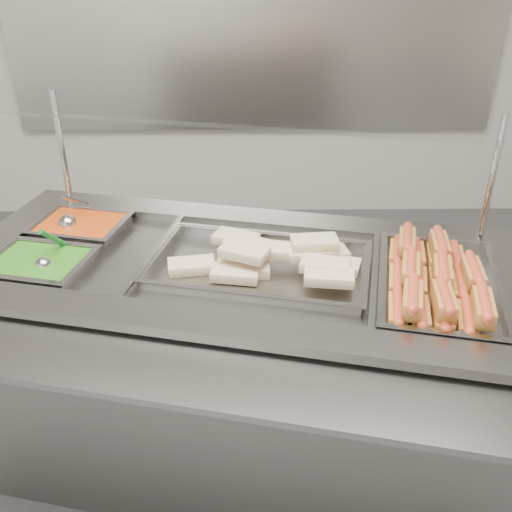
{
  "coord_description": "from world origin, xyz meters",
  "views": [
    {
      "loc": [
        -0.05,
        -1.19,
        1.66
      ],
      "look_at": [
        -0.03,
        0.29,
        0.85
      ],
      "focal_mm": 40.0,
      "sensor_mm": 36.0,
      "label": 1
    }
  ],
  "objects_px": {
    "sneeze_guard": "(255,132)",
    "ladle": "(68,222)",
    "serving_spoon": "(45,260)",
    "pan_hotdogs": "(437,293)",
    "steam_counter": "(243,368)",
    "pan_wraps": "(259,269)"
  },
  "relations": [
    {
      "from": "sneeze_guard",
      "to": "ladle",
      "type": "relative_size",
      "value": 8.67
    },
    {
      "from": "pan_wraps",
      "to": "ladle",
      "type": "bearing_deg",
      "value": 157.08
    },
    {
      "from": "steam_counter",
      "to": "pan_wraps",
      "type": "distance_m",
      "value": 0.39
    },
    {
      "from": "steam_counter",
      "to": "pan_hotdogs",
      "type": "height_order",
      "value": "pan_hotdogs"
    },
    {
      "from": "sneeze_guard",
      "to": "pan_wraps",
      "type": "distance_m",
      "value": 0.42
    },
    {
      "from": "pan_hotdogs",
      "to": "ladle",
      "type": "xyz_separation_m",
      "value": [
        -1.15,
        0.39,
        0.05
      ]
    },
    {
      "from": "sneeze_guard",
      "to": "pan_hotdogs",
      "type": "height_order",
      "value": "sneeze_guard"
    },
    {
      "from": "pan_wraps",
      "to": "steam_counter",
      "type": "bearing_deg",
      "value": 167.02
    },
    {
      "from": "pan_wraps",
      "to": "ladle",
      "type": "relative_size",
      "value": 3.9
    },
    {
      "from": "steam_counter",
      "to": "sneeze_guard",
      "type": "relative_size",
      "value": 1.21
    },
    {
      "from": "ladle",
      "to": "serving_spoon",
      "type": "distance_m",
      "value": 0.27
    },
    {
      "from": "serving_spoon",
      "to": "pan_hotdogs",
      "type": "bearing_deg",
      "value": -6.08
    },
    {
      "from": "pan_hotdogs",
      "to": "ladle",
      "type": "bearing_deg",
      "value": 161.33
    },
    {
      "from": "sneeze_guard",
      "to": "ladle",
      "type": "bearing_deg",
      "value": 174.34
    },
    {
      "from": "ladle",
      "to": "serving_spoon",
      "type": "xyz_separation_m",
      "value": [
        0.0,
        -0.27,
        0.0
      ]
    },
    {
      "from": "pan_wraps",
      "to": "ladle",
      "type": "height_order",
      "value": "ladle"
    },
    {
      "from": "ladle",
      "to": "sneeze_guard",
      "type": "bearing_deg",
      "value": -5.66
    },
    {
      "from": "steam_counter",
      "to": "pan_wraps",
      "type": "relative_size",
      "value": 2.68
    },
    {
      "from": "pan_hotdogs",
      "to": "serving_spoon",
      "type": "distance_m",
      "value": 1.15
    },
    {
      "from": "pan_wraps",
      "to": "pan_hotdogs",
      "type": "bearing_deg",
      "value": -12.98
    },
    {
      "from": "pan_wraps",
      "to": "ladle",
      "type": "distance_m",
      "value": 0.7
    },
    {
      "from": "steam_counter",
      "to": "ladle",
      "type": "relative_size",
      "value": 10.46
    }
  ]
}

